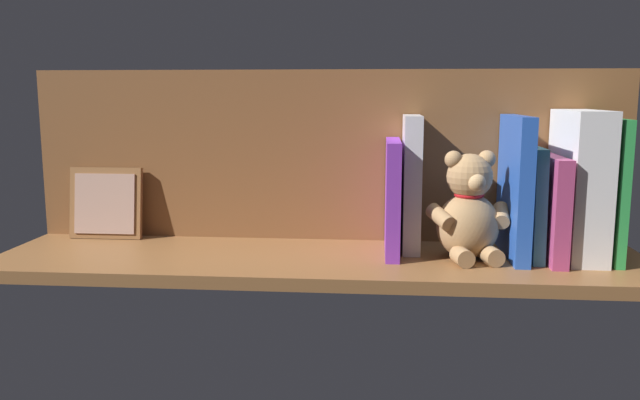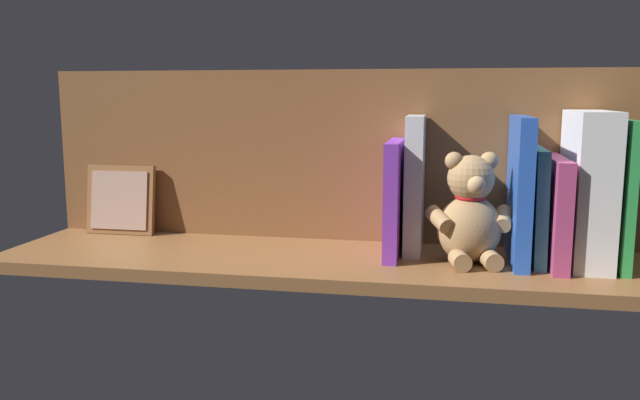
% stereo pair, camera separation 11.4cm
% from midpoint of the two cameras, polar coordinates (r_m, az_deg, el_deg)
% --- Properties ---
extents(ground_plane, '(1.15, 0.31, 0.02)m').
position_cam_midpoint_polar(ground_plane, '(1.16, -2.82, -5.38)').
color(ground_plane, brown).
extents(shelf_back_panel, '(1.15, 0.02, 0.33)m').
position_cam_midpoint_polar(shelf_back_panel, '(1.26, -2.05, 3.89)').
color(shelf_back_panel, brown).
rests_on(shelf_back_panel, ground_plane).
extents(book_0, '(0.02, 0.18, 0.24)m').
position_cam_midpoint_polar(book_0, '(1.21, 21.39, 0.93)').
color(book_0, green).
rests_on(book_0, ground_plane).
extents(dictionary_thick_white, '(0.06, 0.18, 0.26)m').
position_cam_midpoint_polar(dictionary_thick_white, '(1.19, 19.28, 1.27)').
color(dictionary_thick_white, white).
rests_on(dictionary_thick_white, ground_plane).
extents(book_1, '(0.03, 0.20, 0.18)m').
position_cam_midpoint_polar(book_1, '(1.18, 16.83, -0.57)').
color(book_1, '#B23F72').
rests_on(book_1, ground_plane).
extents(book_2, '(0.02, 0.17, 0.19)m').
position_cam_midpoint_polar(book_2, '(1.18, 15.33, -0.10)').
color(book_2, teal).
rests_on(book_2, ground_plane).
extents(book_3, '(0.03, 0.19, 0.25)m').
position_cam_midpoint_polar(book_3, '(1.17, 14.07, 1.12)').
color(book_3, blue).
rests_on(book_3, ground_plane).
extents(teddy_bear, '(0.15, 0.14, 0.19)m').
position_cam_midpoint_polar(teddy_bear, '(1.13, 10.16, -1.04)').
color(teddy_bear, tan).
rests_on(teddy_bear, ground_plane).
extents(book_4, '(0.03, 0.13, 0.25)m').
position_cam_midpoint_polar(book_4, '(1.18, 5.30, 1.46)').
color(book_4, silver).
rests_on(book_4, ground_plane).
extents(book_5, '(0.02, 0.18, 0.20)m').
position_cam_midpoint_polar(book_5, '(1.16, 3.61, 0.26)').
color(book_5, purple).
rests_on(book_5, ground_plane).
extents(picture_frame_leaning, '(0.14, 0.03, 0.14)m').
position_cam_midpoint_polar(picture_frame_leaning, '(1.37, -20.59, -0.29)').
color(picture_frame_leaning, brown).
rests_on(picture_frame_leaning, ground_plane).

